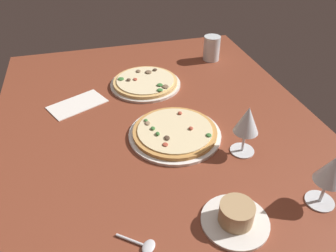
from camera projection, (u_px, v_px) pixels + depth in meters
The scene contains 9 objects.
dining_table at pixel (161, 136), 109.58cm from camera, with size 150.00×110.00×4.00cm, color brown.
pizza_main at pixel (175, 133), 105.76cm from camera, with size 30.00×30.00×3.40cm.
pizza_side at pixel (145, 83), 132.61cm from camera, with size 28.47×28.47×3.30cm.
ramekin_on_saucer at pixel (236, 216), 77.70cm from camera, with size 16.59×16.59×5.95cm.
wine_glass_far at pixel (332, 171), 77.70cm from camera, with size 7.35×7.35×15.55cm.
wine_glass_near at pixel (247, 122), 93.68cm from camera, with size 7.39×7.39×15.96cm.
water_glass at pixel (212, 50), 150.42cm from camera, with size 7.51×7.51×11.10cm.
paper_menu at pixel (77, 104), 121.43cm from camera, with size 11.36×20.25×0.30cm, color white.
spoon at pixel (144, 245), 73.47cm from camera, with size 7.82×9.09×1.00cm.
Camera 1 is at (83.89, -20.30, 69.63)cm, focal length 34.96 mm.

